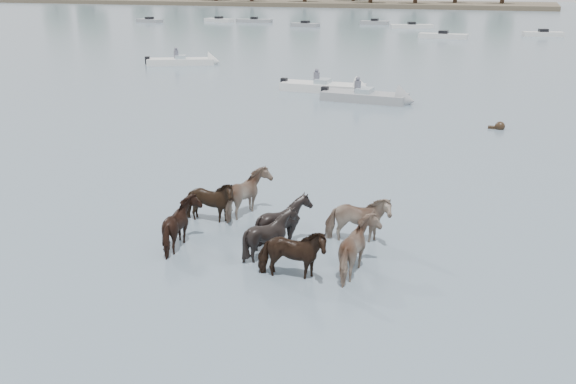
% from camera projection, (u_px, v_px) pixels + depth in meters
% --- Properties ---
extents(ground, '(400.00, 400.00, 0.00)m').
position_uv_depth(ground, '(282.00, 279.00, 13.67)').
color(ground, '#4B5F6B').
rests_on(ground, ground).
extents(shoreline, '(160.00, 30.00, 1.00)m').
position_uv_depth(shoreline, '(244.00, 2.00, 169.61)').
color(shoreline, '#4C4233').
rests_on(shoreline, ground).
extents(pony_herd, '(6.33, 4.59, 1.42)m').
position_uv_depth(pony_herd, '(274.00, 225.00, 15.22)').
color(pony_herd, black).
rests_on(pony_herd, ground).
extents(swimming_pony, '(0.72, 0.44, 0.44)m').
position_uv_depth(swimming_pony, '(499.00, 127.00, 27.39)').
color(swimming_pony, black).
rests_on(swimming_pony, ground).
extents(motorboat_a, '(5.57, 1.61, 1.92)m').
position_uv_depth(motorboat_a, '(335.00, 88.00, 36.41)').
color(motorboat_a, silver).
rests_on(motorboat_a, ground).
extents(motorboat_b, '(5.27, 1.82, 1.92)m').
position_uv_depth(motorboat_b, '(378.00, 98.00, 33.33)').
color(motorboat_b, gray).
rests_on(motorboat_b, ground).
extents(motorboat_f, '(5.74, 3.90, 1.92)m').
position_uv_depth(motorboat_f, '(191.00, 62.00, 48.28)').
color(motorboat_f, silver).
rests_on(motorboat_f, ground).
extents(distant_flotilla, '(106.44, 26.39, 0.93)m').
position_uv_depth(distant_flotilla, '(495.00, 29.00, 79.55)').
color(distant_flotilla, gray).
rests_on(distant_flotilla, ground).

